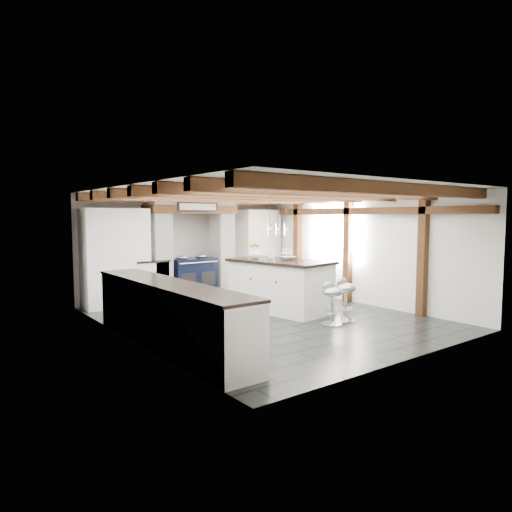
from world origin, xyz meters
TOP-DOWN VIEW (x-y plane):
  - ground at (0.00, 0.00)m, footprint 6.00×6.00m
  - room_shell at (-0.61, 1.42)m, footprint 6.00×6.03m
  - range_cooker at (0.00, 2.68)m, footprint 1.00×0.63m
  - kitchen_island at (0.65, 0.35)m, footprint 1.36×2.16m
  - bar_stool_near at (0.97, -1.04)m, footprint 0.42×0.42m
  - bar_stool_far at (0.59, -1.09)m, footprint 0.43×0.43m

SIDE VIEW (x-z plane):
  - ground at x=0.00m, z-range 0.00..0.00m
  - bar_stool_far at x=0.59m, z-range 0.09..0.82m
  - range_cooker at x=0.00m, z-range -0.03..0.96m
  - bar_stool_near at x=0.97m, z-range 0.09..0.85m
  - kitchen_island at x=0.65m, z-range -0.16..1.18m
  - room_shell at x=-0.61m, z-range -1.93..4.07m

